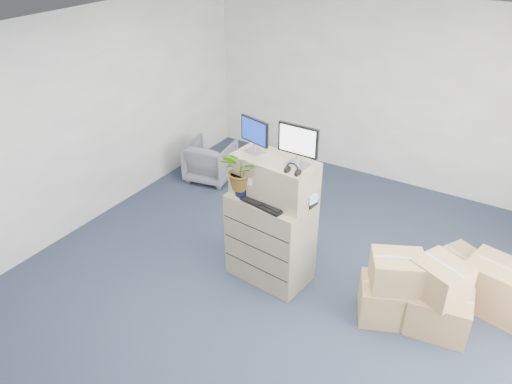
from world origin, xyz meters
TOP-DOWN VIEW (x-y plane):
  - ground at (0.00, 0.00)m, footprint 7.00×7.00m
  - wall_back at (0.00, 3.51)m, footprint 6.00×0.02m
  - filing_cabinet_lower at (-0.27, 0.42)m, footprint 0.96×0.65m
  - filing_cabinet_upper at (-0.26, 0.47)m, footprint 0.95×0.55m
  - monitor_left at (-0.53, 0.50)m, footprint 0.39×0.20m
  - monitor_right at (0.00, 0.47)m, footprint 0.44×0.17m
  - headphones at (0.05, 0.28)m, footprint 0.15×0.03m
  - keyboard at (-0.27, 0.27)m, footprint 0.56×0.32m
  - mouse at (0.02, 0.32)m, footprint 0.11×0.08m
  - water_bottle at (-0.23, 0.49)m, footprint 0.08×0.08m
  - phone_dock at (-0.29, 0.47)m, footprint 0.06×0.05m
  - external_drive at (0.11, 0.51)m, footprint 0.23×0.19m
  - tissue_box at (0.10, 0.49)m, footprint 0.28×0.19m
  - potted_plant at (-0.56, 0.30)m, footprint 0.49×0.53m
  - office_chair at (-2.29, 2.01)m, footprint 0.78×0.75m
  - cardboard_boxes at (1.66, 0.87)m, footprint 1.82×1.64m

SIDE VIEW (x-z plane):
  - ground at x=0.00m, z-range 0.00..0.00m
  - cardboard_boxes at x=1.66m, z-range -0.09..0.72m
  - office_chair at x=-2.29m, z-range 0.00..0.70m
  - filing_cabinet_lower at x=-0.27m, z-range 0.00..1.06m
  - keyboard at x=-0.27m, z-range 1.06..1.09m
  - mouse at x=0.02m, z-range 1.06..1.10m
  - external_drive at x=0.11m, z-range 1.06..1.13m
  - phone_dock at x=-0.29m, z-range 1.04..1.17m
  - tissue_box at x=0.10m, z-range 1.13..1.22m
  - water_bottle at x=-0.23m, z-range 1.06..1.35m
  - filing_cabinet_upper at x=-0.26m, z-range 1.06..1.52m
  - potted_plant at x=-0.56m, z-range 1.09..1.54m
  - wall_back at x=0.00m, z-range 0.00..2.80m
  - headphones at x=0.05m, z-range 1.48..1.64m
  - monitor_left at x=-0.53m, z-range 1.54..1.93m
  - monitor_right at x=0.00m, z-range 1.55..1.98m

